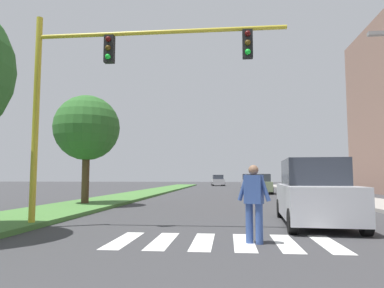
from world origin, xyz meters
TOP-DOWN VIEW (x-y plane):
  - ground_plane at (0.00, 30.00)m, footprint 140.00×140.00m
  - crosswalk at (0.00, 8.44)m, footprint 4.95×2.20m
  - median_strip at (-6.74, 28.00)m, footprint 3.24×64.00m
  - tree_mid at (-6.86, 17.34)m, footprint 3.23×3.23m
  - sidewalk_right at (7.62, 28.00)m, footprint 3.00×64.00m
  - traffic_light_gantry at (-3.37, 10.09)m, footprint 7.28×0.30m
  - pedestrian_performer at (0.67, 8.32)m, footprint 0.72×0.37m
  - suv_crossing at (2.71, 11.57)m, footprint 2.24×4.71m
  - sedan_midblock at (2.94, 31.53)m, footprint 2.20×4.64m
  - sedan_distant at (2.77, 44.51)m, footprint 2.28×4.20m
  - sedan_far_horizon at (-1.48, 57.65)m, footprint 2.32×4.68m

SIDE VIEW (x-z plane):
  - ground_plane at x=0.00m, z-range 0.00..0.00m
  - crosswalk at x=0.00m, z-range 0.00..0.01m
  - median_strip at x=-6.74m, z-range 0.00..0.15m
  - sidewalk_right at x=7.62m, z-range 0.00..0.15m
  - sedan_midblock at x=2.94m, z-range -0.06..1.61m
  - sedan_far_horizon at x=-1.48m, z-range -0.06..1.67m
  - sedan_distant at x=2.77m, z-range -0.07..1.70m
  - suv_crossing at x=2.71m, z-range -0.05..1.92m
  - pedestrian_performer at x=0.67m, z-range 0.09..1.78m
  - tree_mid at x=-6.86m, z-range 1.17..6.51m
  - traffic_light_gantry at x=-3.37m, z-range 1.29..7.29m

